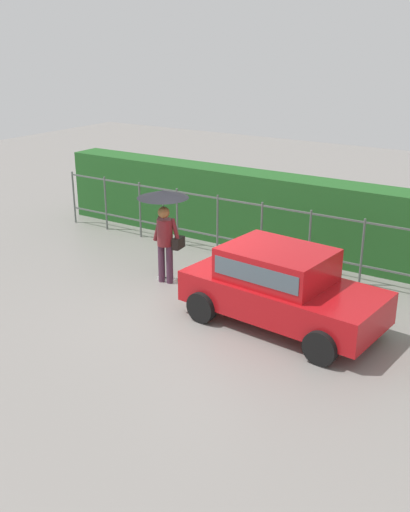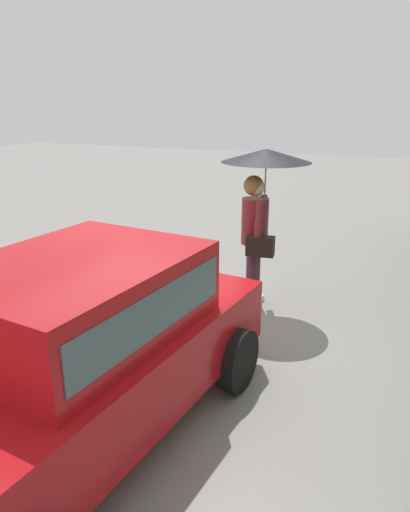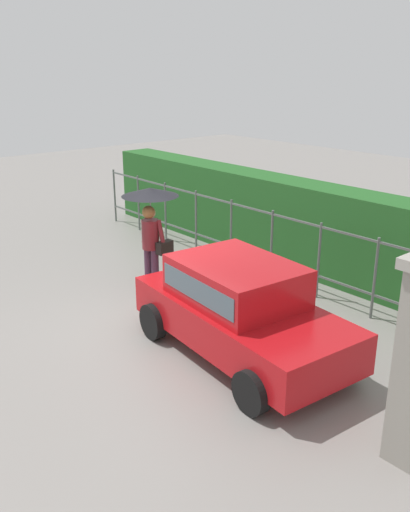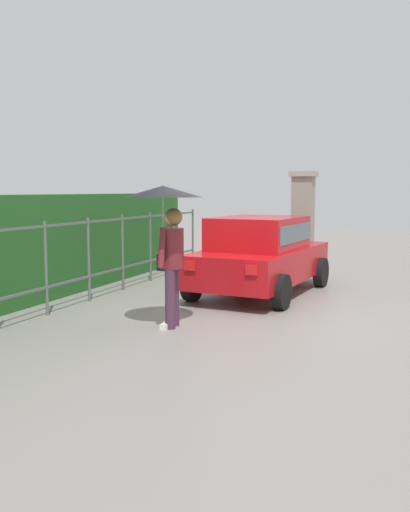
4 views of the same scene
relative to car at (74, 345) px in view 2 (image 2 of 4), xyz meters
name	(u,v)px [view 2 (image 2 of 4)]	position (x,y,z in m)	size (l,w,h in m)	color
ground_plane	(155,334)	(-1.75, -0.30, -0.80)	(40.00, 40.00, 0.00)	gray
car	(74,345)	(0.00, 0.00, 0.00)	(3.86, 2.15, 1.48)	#B71116
pedestrian	(261,191)	(-3.04, 0.53, 0.73)	(1.11, 1.11, 2.04)	#47283D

